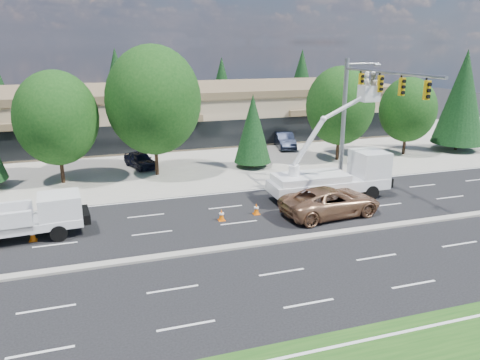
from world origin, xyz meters
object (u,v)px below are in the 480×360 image
object	(u,v)px
signal_mast	(361,104)
bucket_truck	(339,172)
minivan	(331,202)
utility_pickup	(33,221)

from	to	relation	value
signal_mast	bucket_truck	xyz separation A→B (m)	(-2.26, -1.52, -4.26)
signal_mast	minivan	xyz separation A→B (m)	(-4.37, -4.32, -5.20)
signal_mast	minivan	size ratio (longest dim) A/B	1.64
utility_pickup	minivan	xyz separation A→B (m)	(16.75, -1.82, -0.07)
utility_pickup	minivan	distance (m)	16.85
utility_pickup	minivan	bearing A→B (deg)	-10.56
signal_mast	bucket_truck	bearing A→B (deg)	-146.11
minivan	signal_mast	bearing A→B (deg)	-50.81
utility_pickup	bucket_truck	bearing A→B (deg)	-1.38
utility_pickup	signal_mast	bearing A→B (deg)	2.40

